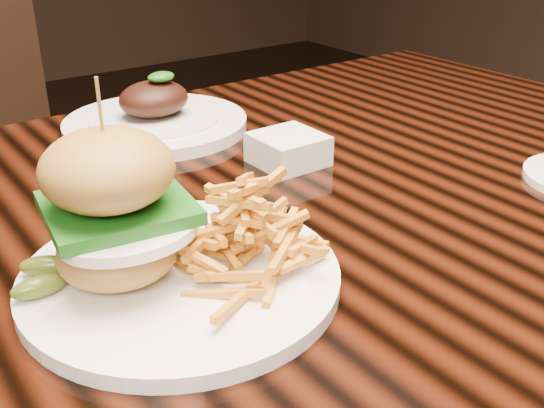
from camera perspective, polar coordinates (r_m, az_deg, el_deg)
dining_table at (r=0.76m, az=-5.40°, el=-6.00°), size 1.60×0.90×0.75m
burger_plate at (r=0.57m, az=-8.61°, el=-2.54°), size 0.29×0.29×0.20m
ramekin at (r=0.85m, az=1.46°, el=4.93°), size 0.11×0.11×0.04m
far_dish at (r=0.99m, az=-10.40°, el=7.52°), size 0.28×0.28×0.09m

